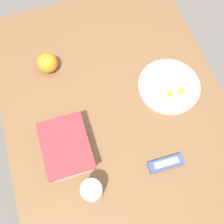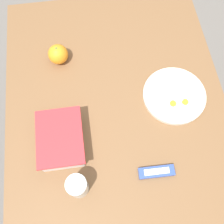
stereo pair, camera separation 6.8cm
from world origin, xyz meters
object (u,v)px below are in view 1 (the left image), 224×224
orange_fruit (47,63)px  drinking_glass (92,191)px  rice_plate (169,84)px  food_container (67,148)px  candy_bar (166,163)px

orange_fruit → drinking_glass: 0.56m
orange_fruit → rice_plate: size_ratio=0.33×
orange_fruit → rice_plate: (-0.24, -0.46, -0.02)m
rice_plate → food_container: bearing=106.7°
food_container → rice_plate: size_ratio=0.85×
food_container → orange_fruit: orange_fruit is taller
candy_bar → rice_plate: bearing=-24.3°
food_container → candy_bar: food_container is taller
orange_fruit → candy_bar: (-0.54, -0.32, -0.03)m
rice_plate → candy_bar: bearing=155.7°
candy_bar → drinking_glass: drinking_glass is taller
orange_fruit → drinking_glass: drinking_glass is taller
food_container → candy_bar: size_ratio=1.66×
orange_fruit → rice_plate: bearing=-117.6°
orange_fruit → candy_bar: bearing=-149.3°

